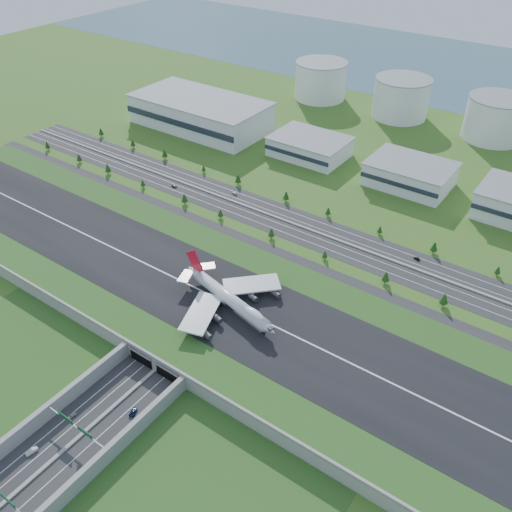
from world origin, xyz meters
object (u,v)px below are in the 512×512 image
Objects in this scene: car_2 at (133,412)px; car_7 at (234,193)px; car_4 at (174,186)px; car_0 at (71,416)px; boeing_747 at (229,298)px; car_5 at (417,258)px; car_1 at (32,451)px; fuel_tank_a at (321,81)px.

car_2 is 1.00× the size of car_7.
car_0 is at bearing -154.11° from car_4.
boeing_747 is 13.78× the size of car_2.
car_4 is (-102.22, 176.53, -0.00)m from car_0.
car_4 is 1.10× the size of car_5.
car_5 is (75.93, 215.40, -0.17)m from car_1.
car_0 is 209.42m from car_5.
car_7 reaches higher than car_5.
car_0 is at bearing -8.69° from car_5.
car_1 reaches higher than car_7.
boeing_747 is at bearing 91.17° from car_1.
car_0 is 0.89× the size of car_7.
car_5 is at bearing 80.28° from car_1.
car_5 is (179.08, 18.28, -0.09)m from car_4.
fuel_tank_a is 336.25m from boeing_747.
car_2 is 1.24× the size of car_5.
car_0 is 0.89× the size of car_2.
fuel_tank_a reaches higher than car_4.
car_1 reaches higher than car_5.
car_4 reaches higher than car_2.
car_0 is 203.99m from car_4.
car_0 is (109.25, -400.02, -16.63)m from fuel_tank_a.
car_2 is at bearing -71.34° from fuel_tank_a.
fuel_tank_a is 404.78m from car_2.
car_0 reaches higher than car_7.
car_0 is 1.10× the size of car_5.
car_7 reaches higher than car_2.
boeing_747 reaches higher than car_2.
car_2 is at bearing -146.72° from car_4.
fuel_tank_a reaches higher than car_0.
car_2 is (129.39, -383.18, -16.69)m from fuel_tank_a.
boeing_747 is at bearing -130.56° from car_4.
car_5 is (186.11, -205.21, -16.73)m from fuel_tank_a.
car_2 is (2.85, -71.67, -13.23)m from boeing_747.
car_0 is (-17.28, -88.51, -13.18)m from boeing_747.
car_1 is at bearing 29.32° from car_7.
car_7 is (49.03, -205.93, -16.66)m from fuel_tank_a.
boeing_747 is 72.94m from car_2.
car_7 is (-60.22, 194.09, -0.03)m from car_0.
car_1 is 1.15× the size of car_4.
car_5 is 137.08m from car_7.
boeing_747 reaches higher than car_4.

